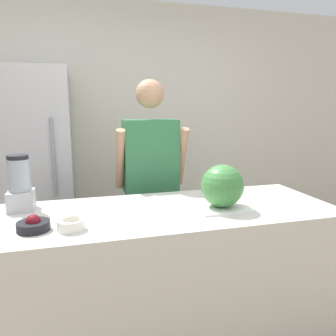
% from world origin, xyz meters
% --- Properties ---
extents(wall_back, '(8.00, 0.06, 2.60)m').
position_xyz_m(wall_back, '(0.00, 2.12, 1.30)').
color(wall_back, silver).
rests_on(wall_back, ground_plane).
extents(counter_island, '(2.07, 0.79, 0.90)m').
position_xyz_m(counter_island, '(0.00, 0.39, 0.45)').
color(counter_island, beige).
rests_on(counter_island, ground_plane).
extents(refrigerator, '(0.70, 0.76, 1.85)m').
position_xyz_m(refrigerator, '(-0.93, 1.70, 0.93)').
color(refrigerator, '#B7B7BC').
rests_on(refrigerator, ground_plane).
extents(person, '(0.57, 0.27, 1.73)m').
position_xyz_m(person, '(0.04, 1.10, 0.89)').
color(person, '#4C608C').
rests_on(person, ground_plane).
extents(cutting_board, '(0.32, 0.28, 0.01)m').
position_xyz_m(cutting_board, '(0.31, 0.33, 0.91)').
color(cutting_board, white).
rests_on(cutting_board, counter_island).
extents(watermelon, '(0.26, 0.26, 0.26)m').
position_xyz_m(watermelon, '(0.31, 0.32, 1.05)').
color(watermelon, '#3D7F3D').
rests_on(watermelon, cutting_board).
extents(bowl_cherries, '(0.16, 0.16, 0.08)m').
position_xyz_m(bowl_cherries, '(-0.76, 0.24, 0.93)').
color(bowl_cherries, black).
rests_on(bowl_cherries, counter_island).
extents(bowl_cream, '(0.14, 0.14, 0.10)m').
position_xyz_m(bowl_cream, '(-0.58, 0.20, 0.94)').
color(bowl_cream, white).
rests_on(bowl_cream, counter_island).
extents(blender, '(0.15, 0.15, 0.34)m').
position_xyz_m(blender, '(-0.87, 0.61, 1.06)').
color(blender, '#B7B7BC').
rests_on(blender, counter_island).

